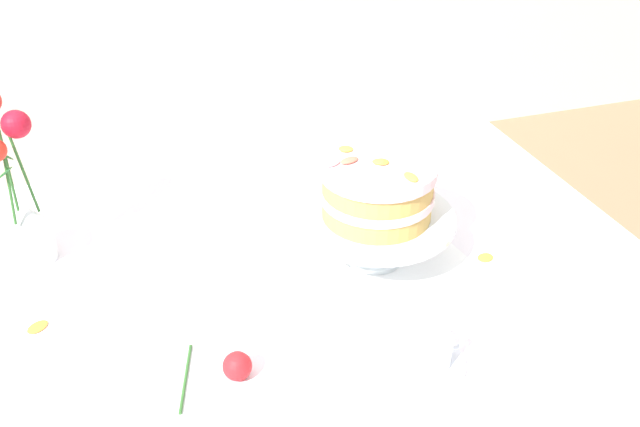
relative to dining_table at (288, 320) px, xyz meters
The scene contains 9 objects.
dining_table is the anchor object (origin of this frame).
linen_napkin 0.20m from the dining_table, ahead, with size 0.32×0.32×0.00m, color white.
cake_stand 0.25m from the dining_table, ahead, with size 0.29×0.29×0.10m.
layer_cake 0.30m from the dining_table, ahead, with size 0.21×0.21×0.11m.
flower_vase 0.53m from the dining_table, 153.17° to the left, with size 0.10×0.10×0.34m.
teacup 0.33m from the dining_table, 60.28° to the right, with size 0.12×0.12×0.06m.
fallen_rose 0.27m from the dining_table, 124.41° to the right, with size 0.12×0.13×0.04m.
loose_petal_1 0.39m from the dining_table, ahead, with size 0.03×0.03×0.00m, color orange.
loose_petal_2 0.44m from the dining_table, behind, with size 0.04×0.03×0.00m, color orange.
Camera 1 is at (-0.24, -0.95, 1.50)m, focal length 37.63 mm.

